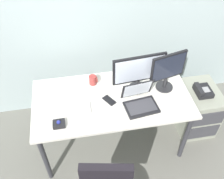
{
  "coord_description": "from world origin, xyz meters",
  "views": [
    {
      "loc": [
        -0.31,
        -1.71,
        2.64
      ],
      "look_at": [
        0.0,
        0.0,
        0.88
      ],
      "focal_mm": 40.96,
      "sensor_mm": 36.0,
      "label": 1
    }
  ],
  "objects_px": {
    "laptop": "(140,101)",
    "banana": "(155,70)",
    "monitor_main": "(139,71)",
    "cell_phone": "(109,100)",
    "trackball_mouse": "(59,124)",
    "file_cabinet": "(196,109)",
    "monitor_side": "(168,70)",
    "coffee_mug": "(93,80)",
    "keyboard": "(69,109)",
    "desk_phone": "(203,91)"
  },
  "relations": [
    {
      "from": "desk_phone",
      "to": "coffee_mug",
      "type": "distance_m",
      "value": 1.22
    },
    {
      "from": "file_cabinet",
      "to": "banana",
      "type": "relative_size",
      "value": 3.09
    },
    {
      "from": "monitor_side",
      "to": "monitor_main",
      "type": "bearing_deg",
      "value": 172.77
    },
    {
      "from": "cell_phone",
      "to": "banana",
      "type": "height_order",
      "value": "banana"
    },
    {
      "from": "laptop",
      "to": "trackball_mouse",
      "type": "xyz_separation_m",
      "value": [
        -0.78,
        -0.12,
        -0.03
      ]
    },
    {
      "from": "laptop",
      "to": "trackball_mouse",
      "type": "bearing_deg",
      "value": -171.31
    },
    {
      "from": "monitor_main",
      "to": "cell_phone",
      "type": "xyz_separation_m",
      "value": [
        -0.32,
        -0.12,
        -0.24
      ]
    },
    {
      "from": "cell_phone",
      "to": "banana",
      "type": "xyz_separation_m",
      "value": [
        0.57,
        0.35,
        0.02
      ]
    },
    {
      "from": "file_cabinet",
      "to": "trackball_mouse",
      "type": "bearing_deg",
      "value": -168.57
    },
    {
      "from": "monitor_main",
      "to": "trackball_mouse",
      "type": "bearing_deg",
      "value": -157.5
    },
    {
      "from": "monitor_main",
      "to": "monitor_side",
      "type": "distance_m",
      "value": 0.28
    },
    {
      "from": "banana",
      "to": "laptop",
      "type": "bearing_deg",
      "value": -122.8
    },
    {
      "from": "coffee_mug",
      "to": "banana",
      "type": "height_order",
      "value": "coffee_mug"
    },
    {
      "from": "laptop",
      "to": "desk_phone",
      "type": "bearing_deg",
      "value": 13.09
    },
    {
      "from": "monitor_main",
      "to": "coffee_mug",
      "type": "xyz_separation_m",
      "value": [
        -0.44,
        0.15,
        -0.19
      ]
    },
    {
      "from": "file_cabinet",
      "to": "desk_phone",
      "type": "bearing_deg",
      "value": -116.78
    },
    {
      "from": "keyboard",
      "to": "laptop",
      "type": "relative_size",
      "value": 1.22
    },
    {
      "from": "monitor_main",
      "to": "trackball_mouse",
      "type": "height_order",
      "value": "monitor_main"
    },
    {
      "from": "monitor_side",
      "to": "laptop",
      "type": "bearing_deg",
      "value": -149.73
    },
    {
      "from": "file_cabinet",
      "to": "monitor_side",
      "type": "height_order",
      "value": "monitor_side"
    },
    {
      "from": "trackball_mouse",
      "to": "coffee_mug",
      "type": "bearing_deg",
      "value": 52.67
    },
    {
      "from": "monitor_side",
      "to": "banana",
      "type": "xyz_separation_m",
      "value": [
        -0.03,
        0.26,
        -0.22
      ]
    },
    {
      "from": "laptop",
      "to": "banana",
      "type": "height_order",
      "value": "laptop"
    },
    {
      "from": "file_cabinet",
      "to": "keyboard",
      "type": "distance_m",
      "value": 1.56
    },
    {
      "from": "monitor_main",
      "to": "keyboard",
      "type": "xyz_separation_m",
      "value": [
        -0.72,
        -0.17,
        -0.23
      ]
    },
    {
      "from": "monitor_side",
      "to": "trackball_mouse",
      "type": "height_order",
      "value": "monitor_side"
    },
    {
      "from": "laptop",
      "to": "banana",
      "type": "relative_size",
      "value": 1.8
    },
    {
      "from": "file_cabinet",
      "to": "monitor_side",
      "type": "xyz_separation_m",
      "value": [
        -0.47,
        -0.01,
        0.71
      ]
    },
    {
      "from": "monitor_side",
      "to": "laptop",
      "type": "relative_size",
      "value": 1.26
    },
    {
      "from": "laptop",
      "to": "coffee_mug",
      "type": "relative_size",
      "value": 3.35
    },
    {
      "from": "trackball_mouse",
      "to": "file_cabinet",
      "type": "bearing_deg",
      "value": 11.43
    },
    {
      "from": "desk_phone",
      "to": "monitor_main",
      "type": "bearing_deg",
      "value": 177.13
    },
    {
      "from": "keyboard",
      "to": "trackball_mouse",
      "type": "bearing_deg",
      "value": -120.9
    },
    {
      "from": "coffee_mug",
      "to": "cell_phone",
      "type": "height_order",
      "value": "coffee_mug"
    },
    {
      "from": "keyboard",
      "to": "coffee_mug",
      "type": "distance_m",
      "value": 0.43
    },
    {
      "from": "file_cabinet",
      "to": "keyboard",
      "type": "xyz_separation_m",
      "value": [
        -1.47,
        -0.15,
        0.48
      ]
    },
    {
      "from": "banana",
      "to": "coffee_mug",
      "type": "bearing_deg",
      "value": -173.81
    },
    {
      "from": "monitor_side",
      "to": "trackball_mouse",
      "type": "xyz_separation_m",
      "value": [
        -1.1,
        -0.3,
        -0.22
      ]
    },
    {
      "from": "file_cabinet",
      "to": "keyboard",
      "type": "bearing_deg",
      "value": -174.1
    },
    {
      "from": "keyboard",
      "to": "banana",
      "type": "distance_m",
      "value": 1.05
    },
    {
      "from": "keyboard",
      "to": "banana",
      "type": "xyz_separation_m",
      "value": [
        0.97,
        0.4,
        0.01
      ]
    },
    {
      "from": "desk_phone",
      "to": "cell_phone",
      "type": "relative_size",
      "value": 1.41
    },
    {
      "from": "laptop",
      "to": "coffee_mug",
      "type": "height_order",
      "value": "laptop"
    },
    {
      "from": "desk_phone",
      "to": "laptop",
      "type": "xyz_separation_m",
      "value": [
        -0.78,
        -0.18,
        0.19
      ]
    },
    {
      "from": "monitor_main",
      "to": "desk_phone",
      "type": "bearing_deg",
      "value": -2.87
    },
    {
      "from": "banana",
      "to": "monitor_side",
      "type": "bearing_deg",
      "value": -84.19
    },
    {
      "from": "laptop",
      "to": "trackball_mouse",
      "type": "height_order",
      "value": "laptop"
    },
    {
      "from": "banana",
      "to": "desk_phone",
      "type": "bearing_deg",
      "value": -28.25
    },
    {
      "from": "desk_phone",
      "to": "monitor_side",
      "type": "distance_m",
      "value": 0.6
    },
    {
      "from": "desk_phone",
      "to": "banana",
      "type": "xyz_separation_m",
      "value": [
        -0.49,
        0.26,
        0.16
      ]
    }
  ]
}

